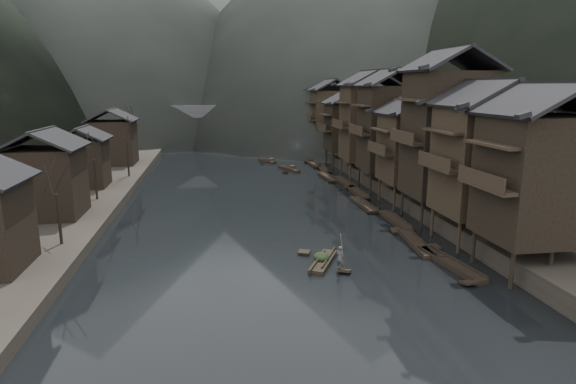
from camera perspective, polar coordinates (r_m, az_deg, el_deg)
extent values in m
plane|color=black|center=(39.97, -1.34, -6.68)|extent=(300.00, 300.00, 0.00)
cube|color=#2D2823|center=(87.97, 18.24, 3.86)|extent=(40.00, 200.00, 1.80)
cube|color=#2D2823|center=(84.01, -29.77, 2.25)|extent=(40.00, 200.00, 1.20)
cylinder|color=black|center=(35.15, 25.02, -8.38)|extent=(0.30, 0.30, 2.90)
cylinder|color=black|center=(38.96, 21.13, -6.04)|extent=(0.30, 0.30, 2.90)
cylinder|color=black|center=(36.72, 28.63, -7.88)|extent=(0.30, 0.30, 2.90)
cylinder|color=black|center=(40.38, 24.53, -5.70)|extent=(0.30, 0.30, 2.90)
cube|color=black|center=(37.40, 27.74, 1.45)|extent=(7.00, 6.00, 8.57)
cube|color=black|center=(35.25, 22.43, 0.64)|extent=(1.20, 5.70, 0.25)
cylinder|color=black|center=(40.78, 19.60, -5.11)|extent=(0.30, 0.30, 2.90)
cylinder|color=black|center=(44.86, 16.72, -3.34)|extent=(0.30, 0.30, 2.90)
cylinder|color=black|center=(42.14, 22.91, -4.82)|extent=(0.30, 0.30, 2.90)
cylinder|color=black|center=(46.10, 19.81, -3.13)|extent=(0.30, 0.30, 2.90)
cube|color=black|center=(43.10, 22.29, 3.44)|extent=(7.00, 6.00, 8.88)
cube|color=black|center=(41.25, 17.47, 2.81)|extent=(1.20, 5.70, 0.25)
cylinder|color=black|center=(46.78, 15.57, -2.62)|extent=(0.30, 0.30, 2.90)
cylinder|color=black|center=(51.04, 13.38, -1.26)|extent=(0.30, 0.30, 2.90)
cylinder|color=black|center=(47.97, 18.57, -2.45)|extent=(0.30, 0.30, 2.90)
cylinder|color=black|center=(52.14, 16.18, -1.13)|extent=(0.30, 0.30, 2.90)
cube|color=black|center=(49.00, 18.24, 6.47)|extent=(7.00, 6.00, 11.84)
cube|color=black|center=(47.38, 13.85, 5.83)|extent=(1.20, 5.70, 0.25)
cylinder|color=black|center=(53.03, 12.49, -0.70)|extent=(0.30, 0.30, 2.90)
cylinder|color=black|center=(57.41, 10.77, 0.37)|extent=(0.30, 0.30, 2.90)
cylinder|color=black|center=(54.08, 15.20, -0.59)|extent=(0.30, 0.30, 2.90)
cylinder|color=black|center=(58.39, 13.31, 0.46)|extent=(0.30, 0.30, 2.90)
cube|color=black|center=(55.53, 14.83, 5.04)|extent=(7.00, 6.00, 7.46)
cube|color=black|center=(54.10, 10.91, 4.64)|extent=(1.20, 5.70, 0.25)
cylinder|color=black|center=(60.37, 9.76, 1.00)|extent=(0.30, 0.30, 2.90)
cylinder|color=black|center=(64.85, 8.42, 1.84)|extent=(0.30, 0.30, 2.90)
cylinder|color=black|center=(61.30, 12.20, 1.07)|extent=(0.30, 0.30, 2.90)
cylinder|color=black|center=(65.71, 10.71, 1.89)|extent=(0.30, 0.30, 2.90)
cube|color=black|center=(62.74, 11.99, 7.36)|extent=(7.00, 6.00, 10.45)
cube|color=black|center=(61.48, 8.45, 6.91)|extent=(1.20, 5.70, 0.25)
cylinder|color=black|center=(68.81, 7.39, 2.48)|extent=(0.30, 0.30, 2.90)
cylinder|color=black|center=(73.36, 6.35, 3.12)|extent=(0.30, 0.30, 2.90)
cylinder|color=black|center=(69.62, 9.56, 2.52)|extent=(0.30, 0.30, 2.90)
cylinder|color=black|center=(74.12, 8.40, 3.16)|extent=(0.30, 0.30, 2.90)
cube|color=black|center=(71.19, 9.42, 8.06)|extent=(7.00, 6.00, 10.51)
cube|color=black|center=(70.09, 6.26, 7.66)|extent=(1.20, 5.70, 0.25)
cylinder|color=black|center=(78.33, 5.36, 3.74)|extent=(0.30, 0.30, 2.90)
cylinder|color=black|center=(82.94, 4.55, 4.24)|extent=(0.30, 0.30, 2.90)
cylinder|color=black|center=(79.04, 7.29, 3.77)|extent=(0.30, 0.30, 2.90)
cylinder|color=black|center=(83.61, 6.38, 4.26)|extent=(0.30, 0.30, 2.90)
cube|color=black|center=(80.84, 7.16, 7.61)|extent=(7.00, 6.00, 7.62)
cube|color=black|center=(79.86, 4.37, 7.34)|extent=(1.20, 5.70, 0.25)
cylinder|color=black|center=(89.89, 3.48, 4.89)|extent=(0.30, 0.30, 2.90)
cylinder|color=black|center=(94.54, 2.86, 5.27)|extent=(0.30, 0.30, 2.90)
cylinder|color=black|center=(90.51, 5.19, 4.91)|extent=(0.30, 0.30, 2.90)
cylinder|color=black|center=(95.14, 4.49, 5.29)|extent=(0.30, 0.30, 2.90)
cube|color=black|center=(92.33, 5.12, 8.87)|extent=(7.00, 6.00, 9.61)
cube|color=black|center=(91.48, 2.65, 8.57)|extent=(1.20, 5.70, 0.25)
cube|color=black|center=(50.68, -26.65, 1.29)|extent=(6.00, 6.00, 6.50)
cube|color=black|center=(64.02, -22.92, 3.39)|extent=(5.00, 5.00, 5.80)
cube|color=black|center=(81.40, -19.97, 5.72)|extent=(6.50, 6.50, 6.80)
cylinder|color=black|center=(41.46, -25.57, -2.60)|extent=(0.24, 0.24, 4.02)
cylinder|color=black|center=(56.22, -21.16, 1.66)|extent=(0.24, 0.24, 4.38)
cylinder|color=black|center=(69.45, -18.87, 3.96)|extent=(0.24, 0.24, 4.89)
cylinder|color=black|center=(87.86, -16.83, 5.89)|extent=(0.24, 0.24, 5.33)
cube|color=black|center=(38.13, 18.60, -8.08)|extent=(2.10, 7.64, 0.30)
cube|color=black|center=(38.07, 18.62, -7.83)|extent=(2.13, 7.49, 0.10)
cube|color=black|center=(41.31, 16.94, -6.17)|extent=(1.05, 1.04, 0.36)
cube|color=black|center=(34.94, 20.63, -9.90)|extent=(1.05, 1.04, 0.36)
cube|color=black|center=(42.10, 14.86, -5.89)|extent=(1.77, 7.37, 0.30)
cube|color=black|center=(42.05, 14.87, -5.66)|extent=(1.81, 7.23, 0.10)
cube|color=black|center=(45.01, 12.72, -4.40)|extent=(1.01, 0.98, 0.36)
cube|color=black|center=(39.21, 17.34, -7.20)|extent=(1.01, 0.98, 0.36)
cube|color=black|center=(48.40, 12.58, -3.37)|extent=(1.20, 6.43, 0.30)
cube|color=black|center=(48.35, 12.59, -3.17)|extent=(1.25, 6.30, 0.10)
cube|color=black|center=(51.12, 11.29, -2.30)|extent=(0.95, 0.80, 0.34)
cube|color=black|center=(45.65, 14.04, -4.23)|extent=(0.95, 0.80, 0.34)
cube|color=black|center=(54.18, 8.94, -1.53)|extent=(1.37, 6.60, 0.30)
cube|color=black|center=(54.14, 8.94, -1.34)|extent=(1.42, 6.47, 0.10)
cube|color=black|center=(57.11, 8.11, -0.63)|extent=(0.97, 0.85, 0.34)
cube|color=black|center=(51.22, 9.87, -2.22)|extent=(0.97, 0.85, 0.34)
cube|color=black|center=(60.64, 8.17, 0.00)|extent=(1.18, 7.66, 0.30)
cube|color=black|center=(60.60, 8.17, 0.16)|extent=(1.23, 7.51, 0.10)
cube|color=black|center=(64.04, 7.19, 0.82)|extent=(0.94, 0.95, 0.37)
cube|color=black|center=(57.21, 9.27, -0.65)|extent=(0.94, 0.95, 0.37)
cube|color=black|center=(66.32, 6.65, 1.11)|extent=(1.78, 7.54, 0.30)
cube|color=black|center=(66.29, 6.66, 1.26)|extent=(1.82, 7.40, 0.10)
cube|color=black|center=(69.76, 6.14, 1.80)|extent=(1.01, 1.00, 0.36)
cube|color=black|center=(62.84, 7.23, 0.59)|extent=(1.01, 1.00, 0.36)
cube|color=black|center=(69.88, 4.67, 1.73)|extent=(1.46, 6.71, 0.30)
cube|color=black|center=(69.84, 4.68, 1.88)|extent=(1.51, 6.58, 0.10)
cube|color=black|center=(72.94, 4.23, 2.31)|extent=(0.98, 0.87, 0.34)
cube|color=black|center=(66.77, 5.17, 1.34)|extent=(0.98, 0.87, 0.34)
cube|color=black|center=(77.45, 4.11, 2.80)|extent=(1.90, 6.46, 0.30)
cube|color=black|center=(77.42, 4.11, 2.93)|extent=(1.94, 6.34, 0.10)
cube|color=black|center=(80.27, 3.35, 3.25)|extent=(1.03, 0.90, 0.34)
cube|color=black|center=(74.61, 4.92, 2.52)|extent=(1.03, 0.90, 0.34)
cube|color=black|center=(81.61, 2.99, 3.31)|extent=(1.35, 7.09, 0.30)
cube|color=black|center=(81.58, 3.00, 3.43)|extent=(1.40, 6.95, 0.10)
cube|color=black|center=(84.89, 2.61, 3.76)|extent=(0.96, 0.90, 0.35)
cube|color=black|center=(78.30, 3.42, 3.02)|extent=(0.96, 0.90, 0.35)
cube|color=black|center=(87.46, 2.02, 3.93)|extent=(1.68, 7.35, 0.30)
cube|color=black|center=(87.44, 2.02, 4.05)|extent=(1.73, 7.21, 0.10)
cube|color=black|center=(90.89, 1.78, 4.35)|extent=(1.00, 0.97, 0.36)
cube|color=black|center=(84.01, 2.28, 3.67)|extent=(1.00, 0.97, 0.36)
cube|color=black|center=(93.99, 1.21, 4.53)|extent=(1.76, 7.46, 0.30)
cube|color=black|center=(93.96, 1.21, 4.64)|extent=(1.80, 7.31, 0.10)
cube|color=black|center=(97.36, 0.66, 4.89)|extent=(1.01, 0.98, 0.36)
cube|color=black|center=(90.59, 1.80, 4.32)|extent=(1.01, 0.98, 0.36)
cube|color=black|center=(76.58, 0.12, 2.72)|extent=(2.89, 5.56, 0.30)
cube|color=black|center=(76.55, 0.12, 2.85)|extent=(2.90, 5.47, 0.10)
cube|color=black|center=(79.14, 0.51, 3.14)|extent=(1.04, 0.94, 0.31)
cube|color=black|center=(73.99, -0.30, 2.48)|extent=(1.04, 0.94, 0.31)
cube|color=black|center=(85.02, -2.50, 3.68)|extent=(2.91, 4.47, 0.30)
cube|color=black|center=(85.00, -2.50, 3.80)|extent=(2.91, 4.41, 0.10)
cube|color=black|center=(87.01, -2.01, 3.98)|extent=(1.01, 0.89, 0.29)
cube|color=black|center=(83.00, -3.01, 3.56)|extent=(1.01, 0.89, 0.29)
cube|color=black|center=(97.14, -5.79, 4.73)|extent=(3.36, 5.73, 0.30)
cube|color=black|center=(97.12, -5.79, 4.84)|extent=(3.35, 5.64, 0.10)
cube|color=black|center=(99.59, -6.55, 4.98)|extent=(1.07, 1.01, 0.32)
cube|color=black|center=(94.67, -4.99, 4.63)|extent=(1.07, 1.01, 0.32)
cube|color=black|center=(110.50, -2.98, 5.71)|extent=(1.05, 4.54, 0.30)
cube|color=black|center=(110.48, -2.98, 5.80)|extent=(1.10, 4.45, 0.10)
cube|color=black|center=(112.63, -3.11, 5.91)|extent=(0.86, 0.58, 0.29)
cube|color=black|center=(108.33, -2.85, 5.65)|extent=(0.86, 0.58, 0.29)
cube|color=#4C4C4F|center=(109.71, -6.39, 9.30)|extent=(40.00, 6.00, 1.60)
cube|color=#4C4C4F|center=(106.95, -6.34, 9.92)|extent=(40.00, 0.50, 1.00)
cube|color=#4C4C4F|center=(112.34, -6.47, 10.03)|extent=(40.00, 0.50, 1.00)
cube|color=#4C4C4F|center=(110.26, -13.68, 6.95)|extent=(3.20, 6.00, 6.40)
cube|color=#4C4C4F|center=(109.88, -8.70, 7.14)|extent=(3.20, 6.00, 6.40)
cube|color=#4C4C4F|center=(110.29, -3.98, 7.27)|extent=(3.20, 6.00, 6.40)
cube|color=#4C4C4F|center=(111.50, 0.93, 7.36)|extent=(3.20, 6.00, 6.40)
cone|color=gray|center=(250.78, -8.23, 21.63)|extent=(320.00, 320.00, 107.17)
cube|color=black|center=(36.70, 4.19, -8.24)|extent=(3.17, 4.93, 0.30)
cube|color=black|center=(36.64, 4.20, -7.98)|extent=(3.17, 4.86, 0.10)
cube|color=black|center=(38.41, 1.93, -7.04)|extent=(1.10, 0.96, 0.30)
cube|color=black|center=(34.97, 6.70, -9.12)|extent=(1.10, 0.96, 0.30)
ellipsoid|color=black|center=(36.66, 3.96, -7.19)|extent=(1.19, 1.55, 0.71)
imported|color=#4D4D4F|center=(34.96, 6.19, -7.34)|extent=(0.74, 0.73, 1.73)
cylinder|color=#8C7A51|center=(34.19, 6.62, -3.02)|extent=(0.99, 1.88, 3.72)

